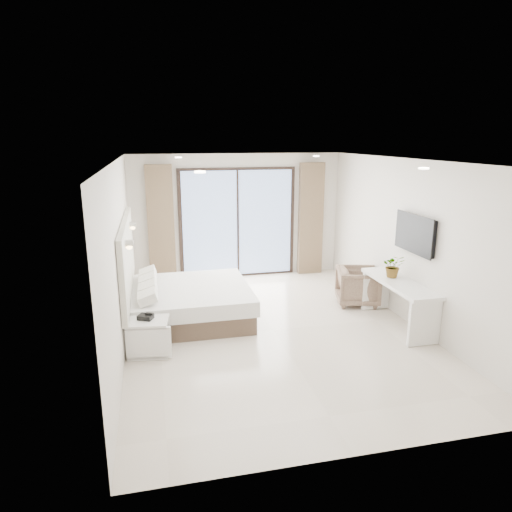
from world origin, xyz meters
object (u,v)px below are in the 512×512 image
Objects in this scene: nightstand at (149,337)px; armchair at (358,284)px; console_desk at (399,293)px; bed at (188,302)px.

armchair is (3.81, 1.23, 0.12)m from nightstand.
console_desk is 2.26× the size of armchair.
bed is 3.51m from console_desk.
armchair reaches higher than nightstand.
armchair is at bearing 0.73° from bed.
bed is 1.36m from nightstand.
console_desk is (3.34, -1.06, 0.27)m from bed.
bed is 3.15m from armchair.
armchair is at bearing 25.50° from nightstand.
nightstand is 0.83× the size of armchair.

